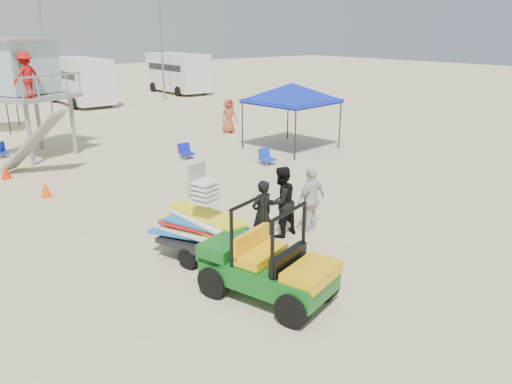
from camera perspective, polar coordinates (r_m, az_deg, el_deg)
ground at (r=10.78m, az=8.14°, el=-11.02°), size 140.00×140.00×0.00m
utility_cart at (r=9.94m, az=1.43°, el=-7.49°), size 1.95×2.85×1.97m
surf_trailer at (r=11.68m, az=-6.00°, el=-3.73°), size 1.81×2.59×2.17m
man_left at (r=12.30m, az=0.70°, el=-2.56°), size 0.64×0.43×1.74m
man_mid at (r=12.97m, az=2.89°, el=-1.12°), size 0.96×0.77×1.89m
man_right at (r=13.38m, az=6.31°, el=-0.86°), size 1.08×0.55×1.78m
lifeguard_tower at (r=23.00m, az=-25.05°, el=12.35°), size 3.89×3.89×4.77m
canopy_blue at (r=22.55m, az=4.14°, el=11.97°), size 3.64×3.64×3.36m
cone_near at (r=17.62m, az=-22.93°, el=0.29°), size 0.34×0.34×0.50m
cone_far at (r=20.37m, az=-26.70°, el=2.06°), size 0.34×0.34×0.50m
beach_chair_b at (r=20.17m, az=1.16°, el=4.06°), size 0.55×0.59×0.64m
beach_chair_c at (r=21.31m, az=-8.06°, el=4.66°), size 0.59×0.63×0.64m
rv_mid_right at (r=38.70m, az=-19.61°, el=12.06°), size 2.64×7.00×3.25m
rv_far_right at (r=43.87m, az=-8.97°, el=13.47°), size 2.64×6.60×3.25m
light_pole_left at (r=34.79m, az=-23.01°, el=14.77°), size 0.14×0.14×8.00m
light_pole_right at (r=39.67m, az=-10.73°, el=16.09°), size 0.14×0.14×8.00m
distant_beachgoers at (r=23.31m, az=-17.64°, el=6.44°), size 14.38×1.51×1.79m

